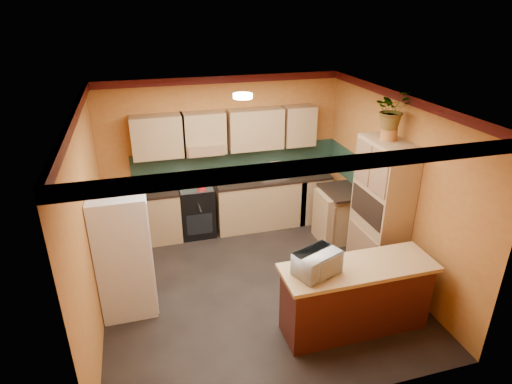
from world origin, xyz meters
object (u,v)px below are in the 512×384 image
stove (197,210)px  breakfast_bar (355,299)px  fridge (124,253)px  pantry (381,211)px  microwave (317,263)px  base_cabinets_back (231,206)px

stove → breakfast_bar: stove is taller
fridge → pantry: size_ratio=0.81×
pantry → microwave: pantry is taller
fridge → microwave: bearing=-28.9°
stove → pantry: 3.15m
fridge → pantry: (3.60, -0.17, 0.20)m
pantry → fridge: bearing=177.3°
fridge → pantry: 3.61m
breakfast_bar → microwave: microwave is taller
base_cabinets_back → breakfast_bar: 3.10m
base_cabinets_back → microwave: (0.35, -2.96, 0.63)m
base_cabinets_back → microwave: bearing=-83.3°
breakfast_bar → microwave: size_ratio=3.52×
fridge → breakfast_bar: fridge is taller
base_cabinets_back → stove: stove is taller
base_cabinets_back → stove: (-0.62, -0.00, 0.02)m
pantry → breakfast_bar: 1.49m
stove → breakfast_bar: 3.34m
base_cabinets_back → pantry: 2.71m
base_cabinets_back → breakfast_bar: size_ratio=2.03×
microwave → base_cabinets_back: bearing=74.3°
fridge → breakfast_bar: size_ratio=0.94×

